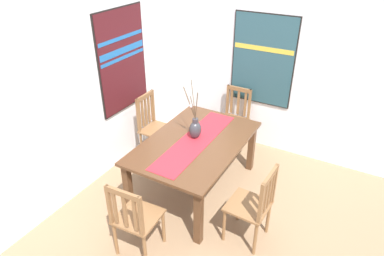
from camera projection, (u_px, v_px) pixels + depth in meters
name	position (u px, v px, depth m)	size (l,w,h in m)	color
ground_plane	(221.00, 219.00, 4.08)	(6.40, 6.40, 0.03)	#8E7051
wall_back	(88.00, 83.00, 4.19)	(6.40, 0.12, 2.70)	silver
wall_side	(282.00, 63.00, 4.80)	(0.12, 6.40, 2.70)	silver
dining_table	(195.00, 148.00, 4.23)	(1.69, 1.09, 0.73)	#51331E
table_runner	(195.00, 141.00, 4.18)	(1.56, 0.36, 0.01)	#B7232D
centerpiece_vase	(195.00, 128.00, 4.19)	(0.25, 0.23, 0.68)	#333338
chair_0	(254.00, 205.00, 3.57)	(0.44, 0.44, 0.94)	brown
chair_1	(154.00, 125.00, 5.01)	(0.42, 0.42, 0.96)	brown
chair_2	(234.00, 118.00, 5.24)	(0.43, 0.43, 0.94)	brown
chair_3	(135.00, 218.00, 3.42)	(0.44, 0.44, 0.92)	brown
painting_on_back_wall	(122.00, 60.00, 4.55)	(0.92, 0.05, 1.36)	black
painting_on_side_wall	(263.00, 60.00, 4.85)	(0.05, 0.91, 1.30)	black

